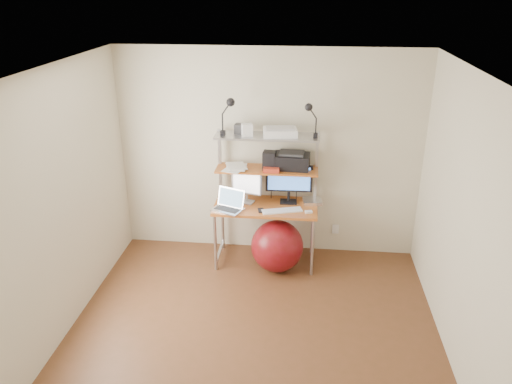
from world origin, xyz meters
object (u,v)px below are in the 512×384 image
Objects in this scene: exercise_ball at (277,246)px; printer at (292,161)px; monitor_black at (289,180)px; monitor_silver at (247,185)px; laptop at (229,205)px.

printer is at bearing 69.70° from exercise_ball.
monitor_silver is at bearing -175.92° from monitor_black.
monitor_black is 1.27× the size of printer.
printer reaches higher than laptop.
exercise_ball is (0.39, -0.26, -0.65)m from monitor_silver.
laptop is at bearing -151.65° from printer.
monitor_black is (0.49, 0.05, 0.05)m from monitor_silver.
laptop is (-0.67, -0.27, -0.22)m from monitor_black.
monitor_black is at bearing -112.91° from printer.
printer is at bearing 46.14° from laptop.
monitor_silver is 1.01× the size of laptop.
printer is 0.71× the size of exercise_ball.
exercise_ball is at bearing -16.35° from monitor_silver.
monitor_silver is 0.76× the size of monitor_black.
monitor_silver is 0.68× the size of exercise_ball.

